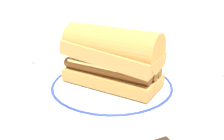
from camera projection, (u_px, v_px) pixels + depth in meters
name	position (u px, v px, depth m)	size (l,w,h in m)	color
ground_plane	(109.00, 85.00, 0.57)	(1.50, 1.50, 0.00)	white
plate	(112.00, 86.00, 0.55)	(0.29, 0.29, 0.01)	white
sausage_sandwich	(112.00, 56.00, 0.52)	(0.23, 0.15, 0.12)	#C38A44
drinking_glass	(18.00, 54.00, 0.64)	(0.07, 0.07, 0.10)	silver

